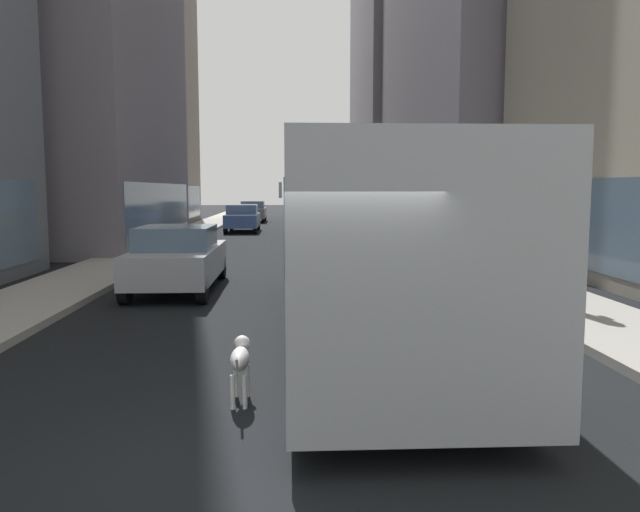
{
  "coord_description": "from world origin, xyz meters",
  "views": [
    {
      "loc": [
        -0.04,
        -6.05,
        2.52
      ],
      "look_at": [
        0.48,
        4.28,
        1.4
      ],
      "focal_mm": 34.72,
      "sensor_mm": 36.0,
      "label": 1
    }
  ],
  "objects": [
    {
      "name": "building_right_far",
      "position": [
        11.9,
        47.19,
        18.22
      ],
      "size": [
        11.8,
        16.8,
        36.45
      ],
      "color": "slate",
      "rests_on": "ground"
    },
    {
      "name": "building_right_mid",
      "position": [
        11.9,
        27.25,
        10.95
      ],
      "size": [
        11.0,
        19.58,
        21.91
      ],
      "color": "slate",
      "rests_on": "ground"
    },
    {
      "name": "sidewalk_left",
      "position": [
        -5.7,
        35.0,
        0.07
      ],
      "size": [
        2.4,
        110.0,
        0.15
      ],
      "primitive_type": "cube",
      "color": "#ADA89E",
      "rests_on": "ground"
    },
    {
      "name": "car_silver_sedan",
      "position": [
        -2.8,
        9.4,
        0.83
      ],
      "size": [
        1.9,
        4.71,
        1.62
      ],
      "color": "#B7BABF",
      "rests_on": "ground"
    },
    {
      "name": "pedestrian_with_handbag",
      "position": [
        5.46,
        5.75,
        1.01
      ],
      "size": [
        0.45,
        0.34,
        1.69
      ],
      "color": "#1E1E2D",
      "rests_on": "sidewalk_right"
    },
    {
      "name": "car_blue_hatchback",
      "position": [
        -2.8,
        30.96,
        0.82
      ],
      "size": [
        1.88,
        4.53,
        1.62
      ],
      "color": "#4C6BB7",
      "rests_on": "ground"
    },
    {
      "name": "building_left_far",
      "position": [
        -11.9,
        38.87,
        12.72
      ],
      "size": [
        8.97,
        15.3,
        25.45
      ],
      "color": "#A0937F",
      "rests_on": "ground"
    },
    {
      "name": "dalmatian_dog",
      "position": [
        -0.63,
        1.15,
        0.51
      ],
      "size": [
        0.22,
        0.96,
        0.72
      ],
      "color": "white",
      "rests_on": "ground"
    },
    {
      "name": "ground_plane",
      "position": [
        0.0,
        35.0,
        0.0
      ],
      "size": [
        120.0,
        120.0,
        0.0
      ],
      "primitive_type": "plane",
      "color": "black"
    },
    {
      "name": "transit_bus",
      "position": [
        1.2,
        4.75,
        1.78
      ],
      "size": [
        2.78,
        11.53,
        3.05
      ],
      "color": "#999EA3",
      "rests_on": "ground"
    },
    {
      "name": "car_yellow_taxi",
      "position": [
        1.2,
        34.64,
        0.82
      ],
      "size": [
        1.81,
        4.52,
        1.62
      ],
      "color": "yellow",
      "rests_on": "ground"
    },
    {
      "name": "sidewalk_right",
      "position": [
        5.7,
        35.0,
        0.07
      ],
      "size": [
        2.4,
        110.0,
        0.15
      ],
      "primitive_type": "cube",
      "color": "#ADA89E",
      "rests_on": "ground"
    },
    {
      "name": "car_grey_wagon",
      "position": [
        -2.8,
        42.2,
        0.82
      ],
      "size": [
        1.88,
        4.6,
        1.62
      ],
      "color": "slate",
      "rests_on": "ground"
    }
  ]
}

